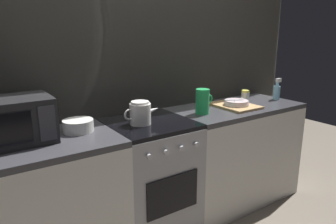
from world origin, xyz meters
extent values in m
cube|color=#B2AD9E|center=(0.00, 0.33, 1.20)|extent=(3.60, 0.05, 2.40)
cube|color=silver|center=(0.00, 0.30, 1.20)|extent=(3.58, 0.01, 2.39)
cube|color=silver|center=(-0.90, 0.00, 0.43)|extent=(1.20, 0.60, 0.86)
cube|color=#38383D|center=(-0.90, 0.00, 0.88)|extent=(1.20, 0.60, 0.04)
cube|color=#9E9EA3|center=(0.00, 0.00, 0.43)|extent=(0.60, 0.60, 0.87)
cube|color=black|center=(0.00, 0.00, 0.89)|extent=(0.59, 0.59, 0.03)
cube|color=black|center=(0.00, -0.30, 0.45)|extent=(0.42, 0.01, 0.28)
cylinder|color=#B7B7BC|center=(-0.19, -0.32, 0.78)|extent=(0.04, 0.02, 0.04)
cylinder|color=#B7B7BC|center=(-0.06, -0.32, 0.78)|extent=(0.04, 0.02, 0.04)
cylinder|color=#B7B7BC|center=(0.06, -0.32, 0.78)|extent=(0.04, 0.02, 0.04)
cylinder|color=#B7B7BC|center=(0.19, -0.32, 0.78)|extent=(0.04, 0.02, 0.04)
cube|color=silver|center=(0.90, 0.00, 0.43)|extent=(1.20, 0.60, 0.86)
cube|color=#38383D|center=(0.90, 0.00, 0.88)|extent=(1.20, 0.60, 0.04)
cube|color=black|center=(-0.90, 0.08, 1.04)|extent=(0.46, 0.34, 0.27)
cube|color=black|center=(-0.95, -0.09, 1.04)|extent=(0.28, 0.01, 0.17)
cube|color=#333338|center=(-0.73, -0.09, 1.04)|extent=(0.09, 0.01, 0.21)
cylinder|color=white|center=(-0.08, -0.01, 0.98)|extent=(0.15, 0.15, 0.15)
cylinder|color=white|center=(-0.08, -0.01, 1.06)|extent=(0.13, 0.13, 0.02)
cone|color=white|center=(0.03, -0.01, 0.99)|extent=(0.10, 0.04, 0.05)
torus|color=white|center=(-0.17, -0.01, 0.98)|extent=(0.08, 0.01, 0.08)
cylinder|color=silver|center=(-0.50, 0.07, 0.94)|extent=(0.20, 0.20, 0.08)
cylinder|color=green|center=(0.47, -0.04, 1.00)|extent=(0.11, 0.11, 0.20)
torus|color=green|center=(0.54, -0.04, 1.01)|extent=(0.08, 0.01, 0.08)
cube|color=tan|center=(0.86, -0.02, 0.91)|extent=(0.30, 0.40, 0.02)
cylinder|color=silver|center=(0.86, -0.04, 0.93)|extent=(0.22, 0.22, 0.01)
cylinder|color=silver|center=(0.86, -0.04, 0.94)|extent=(0.21, 0.21, 0.01)
cylinder|color=silver|center=(0.86, -0.04, 0.96)|extent=(0.21, 0.21, 0.01)
cylinder|color=silver|center=(0.88, -0.04, 0.97)|extent=(0.16, 0.07, 0.01)
cube|color=silver|center=(0.84, -0.03, 0.97)|extent=(0.16, 0.09, 0.00)
cylinder|color=silver|center=(1.11, 0.09, 0.94)|extent=(0.08, 0.08, 0.08)
cylinder|color=#D8D14C|center=(1.11, 0.09, 0.99)|extent=(0.07, 0.07, 0.02)
cylinder|color=#8CCCE5|center=(1.41, -0.03, 0.97)|extent=(0.06, 0.06, 0.13)
cylinder|color=#8CCCE5|center=(1.41, -0.03, 1.05)|extent=(0.03, 0.03, 0.04)
cube|color=white|center=(1.43, -0.03, 1.08)|extent=(0.06, 0.02, 0.04)
camera|label=1|loc=(-1.13, -1.90, 1.55)|focal=33.58mm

